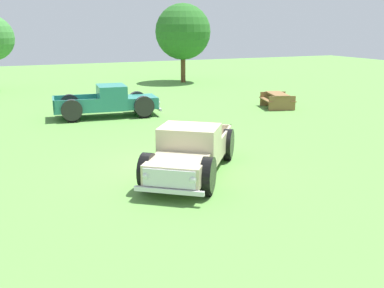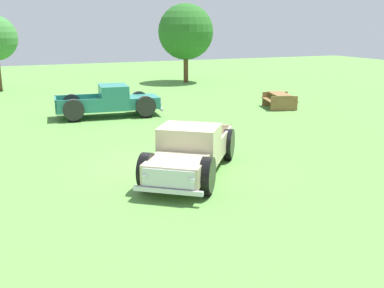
% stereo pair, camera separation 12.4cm
% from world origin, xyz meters
% --- Properties ---
extents(ground_plane, '(80.00, 80.00, 0.00)m').
position_xyz_m(ground_plane, '(0.00, 0.00, 0.00)').
color(ground_plane, '#5B9342').
extents(pickup_truck_foreground, '(4.33, 4.94, 1.50)m').
position_xyz_m(pickup_truck_foreground, '(0.10, -0.92, 0.72)').
color(pickup_truck_foreground, '#C6B793').
rests_on(pickup_truck_foreground, ground_plane).
extents(pickup_truck_behind_left, '(5.11, 2.39, 1.51)m').
position_xyz_m(pickup_truck_behind_left, '(0.36, 8.80, 0.72)').
color(pickup_truck_behind_left, '#2D8475').
rests_on(pickup_truck_behind_left, ground_plane).
extents(picnic_table, '(1.93, 2.14, 0.78)m').
position_xyz_m(picnic_table, '(8.88, 7.56, 0.49)').
color(picnic_table, olive).
rests_on(picnic_table, ground_plane).
extents(oak_tree_west, '(4.13, 4.13, 5.83)m').
position_xyz_m(oak_tree_west, '(8.60, 19.78, 3.75)').
color(oak_tree_west, brown).
rests_on(oak_tree_west, ground_plane).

